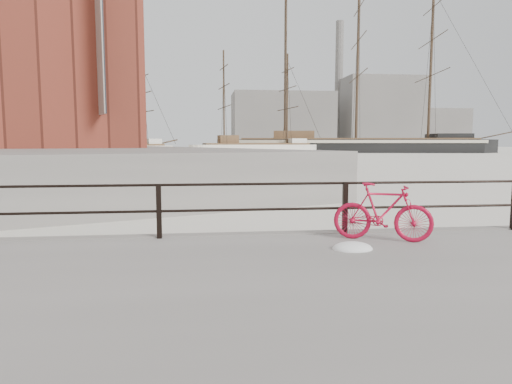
{
  "coord_description": "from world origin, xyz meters",
  "views": [
    {
      "loc": [
        -6.22,
        -8.52,
        2.1
      ],
      "look_at": [
        -5.02,
        1.5,
        1.0
      ],
      "focal_mm": 32.0,
      "sensor_mm": 36.0,
      "label": 1
    }
  ],
  "objects_px": {
    "barque_black": "(356,153)",
    "workboat_far": "(2,161)",
    "schooner_mid": "(256,153)",
    "bicycle": "(383,212)",
    "schooner_left": "(116,155)"
  },
  "relations": [
    {
      "from": "schooner_mid",
      "to": "bicycle",
      "type": "bearing_deg",
      "value": -104.2
    },
    {
      "from": "barque_black",
      "to": "bicycle",
      "type": "bearing_deg",
      "value": -99.28
    },
    {
      "from": "barque_black",
      "to": "workboat_far",
      "type": "height_order",
      "value": "barque_black"
    },
    {
      "from": "workboat_far",
      "to": "schooner_left",
      "type": "bearing_deg",
      "value": 40.45
    },
    {
      "from": "schooner_mid",
      "to": "workboat_far",
      "type": "xyz_separation_m",
      "value": [
        -33.28,
        -33.71,
        0.0
      ]
    },
    {
      "from": "workboat_far",
      "to": "bicycle",
      "type": "bearing_deg",
      "value": -92.59
    },
    {
      "from": "bicycle",
      "to": "barque_black",
      "type": "relative_size",
      "value": 0.03
    },
    {
      "from": "barque_black",
      "to": "schooner_mid",
      "type": "height_order",
      "value": "barque_black"
    },
    {
      "from": "barque_black",
      "to": "workboat_far",
      "type": "xyz_separation_m",
      "value": [
        -55.0,
        -38.23,
        0.0
      ]
    },
    {
      "from": "schooner_mid",
      "to": "workboat_far",
      "type": "distance_m",
      "value": 47.37
    },
    {
      "from": "barque_black",
      "to": "schooner_mid",
      "type": "bearing_deg",
      "value": -158.73
    },
    {
      "from": "barque_black",
      "to": "schooner_left",
      "type": "relative_size",
      "value": 2.99
    },
    {
      "from": "bicycle",
      "to": "schooner_left",
      "type": "xyz_separation_m",
      "value": [
        -17.66,
        72.03,
        -0.87
      ]
    },
    {
      "from": "barque_black",
      "to": "schooner_mid",
      "type": "relative_size",
      "value": 2.34
    },
    {
      "from": "bicycle",
      "to": "workboat_far",
      "type": "relative_size",
      "value": 0.15
    }
  ]
}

